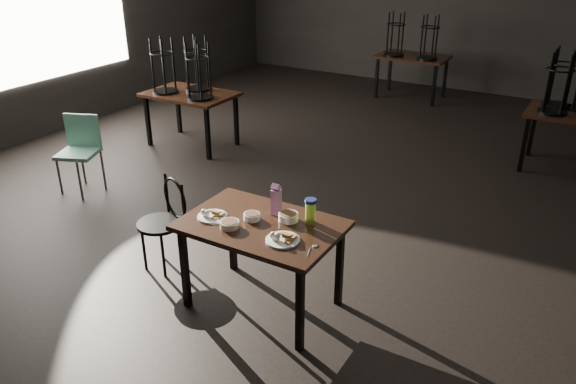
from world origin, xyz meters
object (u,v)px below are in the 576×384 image
Objects in this scene: water_bottle at (310,211)px; school_chair at (80,146)px; bentwood_chair at (166,217)px; juice_carton at (276,200)px; main_table at (262,232)px.

school_chair is (-3.31, 0.63, -0.32)m from water_bottle.
school_chair is at bearing 179.68° from bentwood_chair.
bentwood_chair is 0.95× the size of school_chair.
bentwood_chair is (-1.07, -0.11, -0.38)m from juice_carton.
main_table is 1.07m from bentwood_chair.
school_chair is (-3.01, 0.64, -0.34)m from juice_carton.
juice_carton is at bearing 85.08° from main_table.
juice_carton reaches higher than bentwood_chair.
water_bottle reaches higher than bentwood_chair.
water_bottle is (0.31, 0.20, 0.18)m from main_table.
bentwood_chair is 2.09m from school_chair.
main_table is 0.28m from juice_carton.
bentwood_chair reaches higher than main_table.
school_chair is (-3.00, 0.83, -0.14)m from main_table.
bentwood_chair is (-1.05, 0.08, -0.18)m from main_table.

